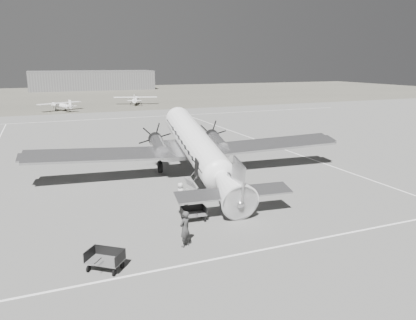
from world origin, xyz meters
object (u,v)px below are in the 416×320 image
Objects in this scene: dc3_airliner at (199,150)px; baggage_cart_near at (194,214)px; baggage_cart_far at (105,260)px; hangar_main at (92,80)px; ramp_agent at (188,201)px; light_plane_left at (61,106)px; ground_crew at (185,229)px; passenger at (180,193)px; light_plane_right at (136,100)px.

dc3_airliner is 17.29× the size of baggage_cart_near.
dc3_airliner is 15.85× the size of baggage_cart_far.
ramp_agent is at bearing -94.27° from hangar_main.
hangar_main is at bearing -0.44° from ramp_agent.
hangar_main reaches higher than dc3_airliner.
hangar_main is 24.90× the size of ramp_agent.
ground_crew is (2.68, -67.30, 0.04)m from light_plane_left.
ramp_agent is at bearing -112.91° from light_plane_left.
dc3_airliner is at bearing -22.61° from ramp_agent.
ground_crew is (-1.64, -3.14, 0.53)m from baggage_cart_near.
hangar_main is at bearing -18.22° from passenger.
hangar_main is at bearing 88.95° from baggage_cart_near.
ground_crew is 1.16× the size of ramp_agent.
dc3_airliner reaches higher than baggage_cart_near.
baggage_cart_near is 3.46m from passenger.
dc3_airliner reaches higher than ground_crew.
light_plane_right reaches higher than passenger.
dc3_airliner reaches higher than light_plane_left.
baggage_cart_far is at bearing -142.08° from baggage_cart_near.
light_plane_right is 70.63m from ramp_agent.
baggage_cart_near is at bearing 160.81° from passenger.
ground_crew is 4.82m from ramp_agent.
light_plane_right is 5.02× the size of ground_crew.
baggage_cart_far is (-5.93, -4.10, 0.04)m from baggage_cart_near.
light_plane_right reaches higher than baggage_cart_near.
baggage_cart_near is 0.92× the size of baggage_cart_far.
hangar_main is 133.96m from baggage_cart_far.
baggage_cart_far is (-1.60, -68.26, -0.45)m from light_plane_left.
baggage_cart_far is at bearing -17.95° from ground_crew.
baggage_cart_far is 1.20× the size of passenger.
ramp_agent is (4.45, -62.82, -0.10)m from light_plane_left.
baggage_cart_near is at bearing -148.20° from ground_crew.
light_plane_right is 5.69× the size of baggage_cart_far.
dc3_airliner is at bearing -92.95° from hangar_main.
light_plane_left is 5.71× the size of baggage_cart_near.
hangar_main is 21.41× the size of ground_crew.
ramp_agent is at bearing -83.57° from light_plane_right.
light_plane_left is 5.23× the size of baggage_cart_far.
light_plane_right is 6.21× the size of baggage_cart_near.
passenger is (-11.90, -67.49, -0.30)m from light_plane_right.
baggage_cart_far is 1.03× the size of ramp_agent.
light_plane_right is at bearing 83.45° from baggage_cart_near.
light_plane_right is at bearing -23.97° from passenger.
light_plane_left is at bearing -118.31° from ground_crew.
ramp_agent is at bearing 80.14° from baggage_cart_far.
baggage_cart_near is 0.81× the size of ground_crew.
ground_crew is at bearing -114.39° from baggage_cart_near.
light_plane_left is 17.87m from light_plane_right.
baggage_cart_near is (-3.40, -7.94, -2.17)m from dc3_airliner.
light_plane_left reaches higher than baggage_cart_near.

